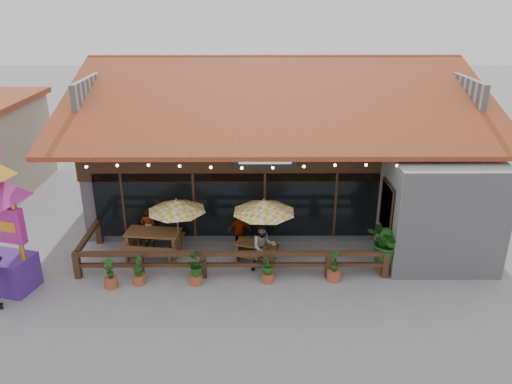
{
  "coord_description": "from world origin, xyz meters",
  "views": [
    {
      "loc": [
        -0.88,
        -14.34,
        8.48
      ],
      "look_at": [
        -0.81,
        1.5,
        2.14
      ],
      "focal_mm": 35.0,
      "sensor_mm": 36.0,
      "label": 1
    }
  ],
  "objects_px": {
    "picnic_table_left": "(154,239)",
    "umbrella_left": "(177,206)",
    "picnic_table_right": "(256,248)",
    "umbrella_right": "(264,207)",
    "tropical_plant": "(388,241)"
  },
  "relations": [
    {
      "from": "picnic_table_left",
      "to": "umbrella_left",
      "type": "bearing_deg",
      "value": -2.43
    },
    {
      "from": "picnic_table_left",
      "to": "picnic_table_right",
      "type": "height_order",
      "value": "picnic_table_left"
    },
    {
      "from": "umbrella_right",
      "to": "tropical_plant",
      "type": "xyz_separation_m",
      "value": [
        3.96,
        -0.8,
        -0.87
      ]
    },
    {
      "from": "umbrella_left",
      "to": "tropical_plant",
      "type": "height_order",
      "value": "umbrella_left"
    },
    {
      "from": "picnic_table_left",
      "to": "picnic_table_right",
      "type": "xyz_separation_m",
      "value": [
        3.55,
        -0.41,
        -0.15
      ]
    },
    {
      "from": "tropical_plant",
      "to": "picnic_table_left",
      "type": "bearing_deg",
      "value": 171.43
    },
    {
      "from": "picnic_table_left",
      "to": "picnic_table_right",
      "type": "relative_size",
      "value": 1.24
    },
    {
      "from": "umbrella_right",
      "to": "picnic_table_right",
      "type": "distance_m",
      "value": 1.54
    },
    {
      "from": "umbrella_left",
      "to": "tropical_plant",
      "type": "bearing_deg",
      "value": -9.33
    },
    {
      "from": "umbrella_right",
      "to": "picnic_table_left",
      "type": "xyz_separation_m",
      "value": [
        -3.8,
        0.37,
        -1.37
      ]
    },
    {
      "from": "umbrella_left",
      "to": "umbrella_right",
      "type": "bearing_deg",
      "value": -6.43
    },
    {
      "from": "picnic_table_left",
      "to": "picnic_table_right",
      "type": "distance_m",
      "value": 3.58
    },
    {
      "from": "umbrella_left",
      "to": "picnic_table_right",
      "type": "distance_m",
      "value": 3.05
    },
    {
      "from": "umbrella_left",
      "to": "tropical_plant",
      "type": "relative_size",
      "value": 1.22
    },
    {
      "from": "umbrella_left",
      "to": "picnic_table_right",
      "type": "relative_size",
      "value": 1.43
    }
  ]
}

